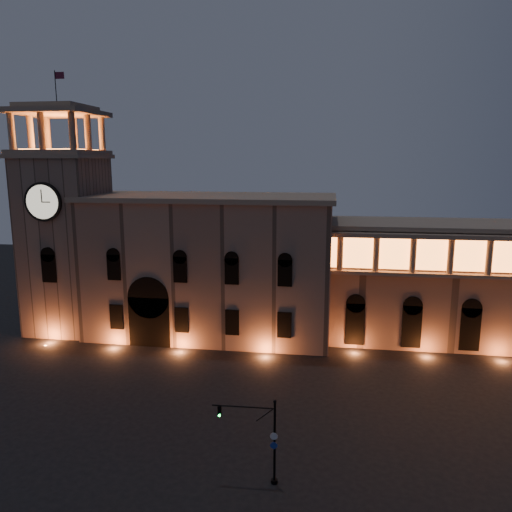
% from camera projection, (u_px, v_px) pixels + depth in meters
% --- Properties ---
extents(ground, '(160.00, 160.00, 0.00)m').
position_uv_depth(ground, '(174.00, 419.00, 42.65)').
color(ground, black).
rests_on(ground, ground).
extents(government_building, '(30.80, 12.80, 17.60)m').
position_uv_depth(government_building, '(209.00, 266.00, 62.58)').
color(government_building, '#8F705D').
rests_on(government_building, ground).
extents(clock_tower, '(9.80, 9.80, 32.40)m').
position_uv_depth(clock_tower, '(66.00, 234.00, 63.61)').
color(clock_tower, '#8F705D').
rests_on(clock_tower, ground).
extents(colonnade_wing, '(40.60, 11.50, 14.50)m').
position_uv_depth(colonnade_wing, '(490.00, 283.00, 59.83)').
color(colonnade_wing, '#896A58').
rests_on(colonnade_wing, ground).
extents(traffic_light, '(4.50, 0.53, 6.17)m').
position_uv_depth(traffic_light, '(263.00, 439.00, 33.76)').
color(traffic_light, black).
rests_on(traffic_light, ground).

